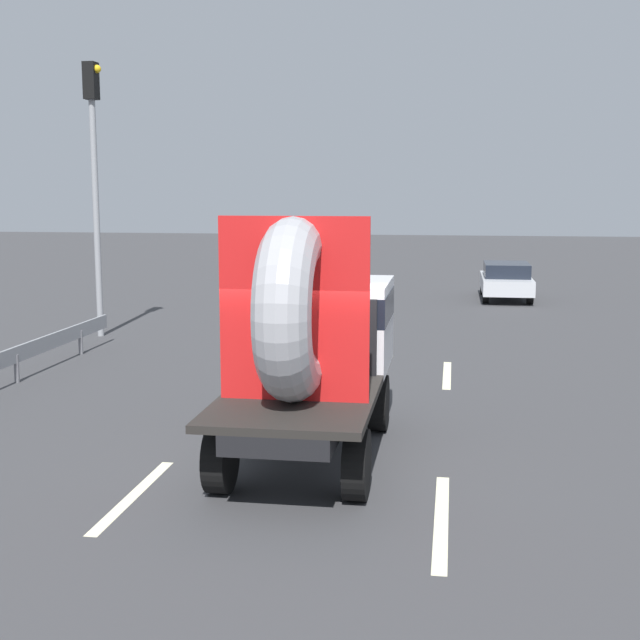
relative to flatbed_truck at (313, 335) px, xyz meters
name	(u,v)px	position (x,y,z in m)	size (l,w,h in m)	color
ground_plane	(303,459)	(-0.06, -0.49, -1.68)	(120.00, 120.00, 0.00)	#38383A
flatbed_truck	(313,335)	(0.00, 0.00, 0.00)	(2.02, 4.95, 3.41)	black
distant_sedan	(506,280)	(3.77, 17.94, -1.00)	(1.65, 3.85, 1.26)	black
traffic_light	(94,164)	(-6.97, 8.74, 2.70)	(0.42, 0.36, 6.83)	gray
lane_dash_left_near	(134,495)	(-1.88, -2.24, -1.67)	(2.59, 0.16, 0.01)	beige
lane_dash_left_far	(265,370)	(-1.88, 5.27, -1.67)	(2.95, 0.16, 0.01)	beige
lane_dash_right_near	(441,519)	(1.88, -2.45, -1.67)	(2.92, 0.16, 0.01)	beige
lane_dash_right_far	(447,375)	(1.88, 5.35, -1.67)	(2.62, 0.16, 0.01)	beige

